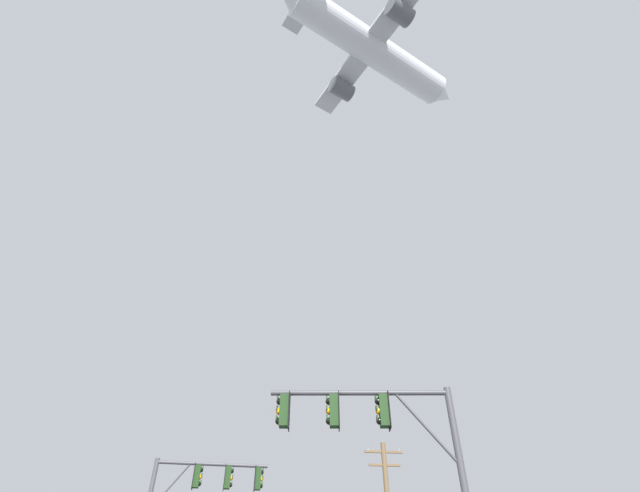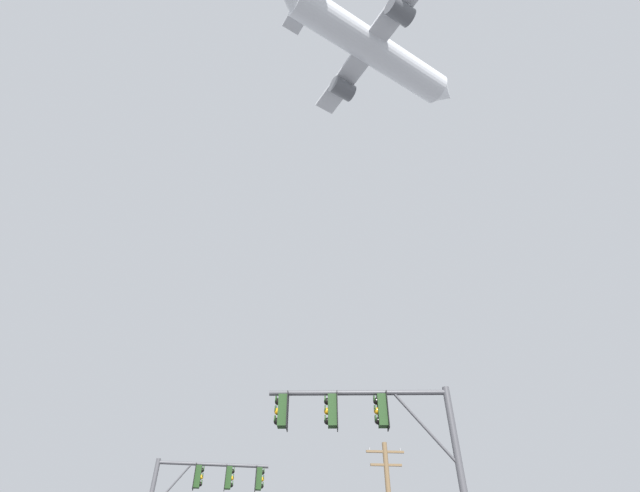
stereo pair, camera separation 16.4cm
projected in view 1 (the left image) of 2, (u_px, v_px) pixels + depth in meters
name	position (u px, v px, depth m)	size (l,w,h in m)	color
signal_pole_near	(381.00, 437.00, 12.51)	(5.32, 0.77, 6.08)	#4C4C51
airplane	(372.00, 49.00, 53.64)	(24.26, 18.74, 7.02)	white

